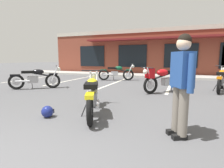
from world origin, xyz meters
name	(u,v)px	position (x,y,z in m)	size (l,w,h in m)	color
ground_plane	(111,103)	(0.00, 3.74, 0.00)	(80.00, 80.00, 0.00)	#515154
sidewalk_kerb	(152,76)	(0.00, 11.56, 0.07)	(22.00, 1.80, 0.14)	#A8A59E
brick_storefront_building	(160,53)	(0.00, 15.38, 1.75)	(17.58, 6.31, 3.49)	brown
painted_stall_lines	(142,84)	(0.00, 7.96, 0.00)	(14.04, 4.80, 0.01)	silver
motorcycle_foreground_classic	(92,95)	(-0.05, 2.68, 0.46)	(1.16, 1.97, 0.98)	black
motorcycle_red_sportbike	(116,72)	(-1.67, 8.81, 0.46)	(2.03, 1.02, 0.98)	black
motorcycle_black_cruiser	(221,79)	(3.34, 7.12, 0.46)	(0.87, 2.07, 0.98)	black
motorcycle_silver_naked	(35,78)	(-3.90, 4.86, 0.46)	(1.81, 1.46, 0.98)	black
motorcycle_blue_standard	(163,79)	(1.23, 6.01, 0.53)	(1.57, 1.72, 0.98)	black
person_in_shorts_foreground	(182,80)	(1.85, 2.12, 0.95)	(0.40, 0.57, 1.68)	black
helmet_on_pavement	(47,112)	(-0.86, 2.10, 0.13)	(0.26, 0.26, 0.26)	navy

